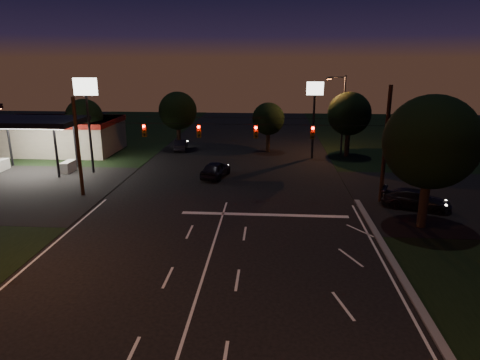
# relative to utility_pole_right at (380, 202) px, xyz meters

# --- Properties ---
(ground) EXTENTS (140.00, 140.00, 0.00)m
(ground) POSITION_rel_utility_pole_right_xyz_m (-12.00, -15.00, 0.00)
(ground) COLOR black
(ground) RESTS_ON ground
(cross_street_right) EXTENTS (20.00, 16.00, 0.02)m
(cross_street_right) POSITION_rel_utility_pole_right_xyz_m (8.00, 1.00, 0.00)
(cross_street_right) COLOR black
(cross_street_right) RESTS_ON ground
(stop_bar) EXTENTS (12.00, 0.50, 0.01)m
(stop_bar) POSITION_rel_utility_pole_right_xyz_m (-9.00, -3.50, 0.01)
(stop_bar) COLOR silver
(stop_bar) RESTS_ON ground
(utility_pole_right) EXTENTS (0.30, 0.30, 9.00)m
(utility_pole_right) POSITION_rel_utility_pole_right_xyz_m (0.00, 0.00, 0.00)
(utility_pole_right) COLOR black
(utility_pole_right) RESTS_ON ground
(utility_pole_left) EXTENTS (0.28, 0.28, 8.00)m
(utility_pole_left) POSITION_rel_utility_pole_right_xyz_m (-24.00, 0.00, 0.00)
(utility_pole_left) COLOR black
(utility_pole_left) RESTS_ON ground
(signal_span) EXTENTS (24.00, 0.40, 1.56)m
(signal_span) POSITION_rel_utility_pole_right_xyz_m (-12.00, -0.04, 5.50)
(signal_span) COLOR black
(signal_span) RESTS_ON ground
(gas_station) EXTENTS (14.20, 16.10, 5.25)m
(gas_station) POSITION_rel_utility_pole_right_xyz_m (-33.86, 15.39, 2.38)
(gas_station) COLOR gray
(gas_station) RESTS_ON ground
(pole_sign_left_near) EXTENTS (2.20, 0.30, 9.10)m
(pole_sign_left_near) POSITION_rel_utility_pole_right_xyz_m (-26.00, 7.00, 6.98)
(pole_sign_left_near) COLOR black
(pole_sign_left_near) RESTS_ON ground
(pole_sign_right) EXTENTS (1.80, 0.30, 8.40)m
(pole_sign_right) POSITION_rel_utility_pole_right_xyz_m (-4.00, 15.00, 6.24)
(pole_sign_right) COLOR black
(pole_sign_right) RESTS_ON ground
(street_light_right_far) EXTENTS (2.20, 0.35, 9.00)m
(street_light_right_far) POSITION_rel_utility_pole_right_xyz_m (-0.76, 17.00, 5.24)
(street_light_right_far) COLOR black
(street_light_right_far) RESTS_ON ground
(tree_right_near) EXTENTS (6.00, 6.00, 8.76)m
(tree_right_near) POSITION_rel_utility_pole_right_xyz_m (1.53, -4.83, 5.68)
(tree_right_near) COLOR black
(tree_right_near) RESTS_ON ground
(tree_far_a) EXTENTS (4.20, 4.20, 6.42)m
(tree_far_a) POSITION_rel_utility_pole_right_xyz_m (-29.98, 15.12, 4.26)
(tree_far_a) COLOR black
(tree_far_a) RESTS_ON ground
(tree_far_b) EXTENTS (4.60, 4.60, 6.98)m
(tree_far_b) POSITION_rel_utility_pole_right_xyz_m (-19.98, 19.13, 4.61)
(tree_far_b) COLOR black
(tree_far_b) RESTS_ON ground
(tree_far_c) EXTENTS (3.80, 3.80, 5.86)m
(tree_far_c) POSITION_rel_utility_pole_right_xyz_m (-8.98, 18.10, 3.90)
(tree_far_c) COLOR black
(tree_far_c) RESTS_ON ground
(tree_far_d) EXTENTS (4.80, 4.80, 7.30)m
(tree_far_d) POSITION_rel_utility_pole_right_xyz_m (0.02, 16.13, 4.83)
(tree_far_d) COLOR black
(tree_far_d) RESTS_ON ground
(tree_far_e) EXTENTS (4.00, 4.00, 6.18)m
(tree_far_e) POSITION_rel_utility_pole_right_xyz_m (8.02, 14.11, 4.11)
(tree_far_e) COLOR black
(tree_far_e) RESTS_ON ground
(car_oncoming_a) EXTENTS (2.75, 4.80, 1.54)m
(car_oncoming_a) POSITION_rel_utility_pole_right_xyz_m (-13.79, 6.25, 0.77)
(car_oncoming_a) COLOR black
(car_oncoming_a) RESTS_ON ground
(car_oncoming_b) EXTENTS (1.73, 3.99, 1.28)m
(car_oncoming_b) POSITION_rel_utility_pole_right_xyz_m (-19.59, 18.15, 0.64)
(car_oncoming_b) COLOR black
(car_oncoming_b) RESTS_ON ground
(car_cross) EXTENTS (5.32, 3.55, 1.43)m
(car_cross) POSITION_rel_utility_pole_right_xyz_m (2.28, -1.34, 0.72)
(car_cross) COLOR black
(car_cross) RESTS_ON ground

